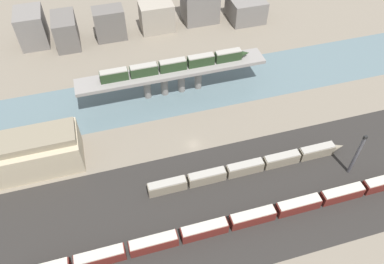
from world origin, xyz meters
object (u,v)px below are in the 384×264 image
object	(u,v)px
train_on_bridge	(176,65)
signal_tower	(356,155)
train_yard_near	(234,222)
warehouse_building	(31,152)
train_yard_mid	(249,167)

from	to	relation	value
train_on_bridge	signal_tower	xyz separation A→B (m)	(42.07, -51.74, -4.45)
train_yard_near	warehouse_building	distance (m)	64.57
train_yard_mid	signal_tower	world-z (taller)	signal_tower
train_yard_near	train_yard_mid	size ratio (longest dim) A/B	1.78
train_yard_mid	train_on_bridge	bearing A→B (deg)	105.59
train_yard_near	signal_tower	size ratio (longest dim) A/B	7.01
train_yard_near	signal_tower	bearing A→B (deg)	10.80
train_yard_mid	signal_tower	size ratio (longest dim) A/B	3.94
train_yard_near	signal_tower	distance (m)	42.23
train_on_bridge	train_yard_mid	xyz separation A→B (m)	(11.99, -42.98, -10.52)
train_yard_near	train_yard_mid	bearing A→B (deg)	56.52
train_yard_mid	warehouse_building	bearing A→B (deg)	161.93
train_on_bridge	train_yard_near	xyz separation A→B (m)	(1.02, -59.57, -10.51)
warehouse_building	train_yard_near	bearing A→B (deg)	-35.39
train_yard_near	warehouse_building	bearing A→B (deg)	144.61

